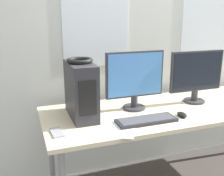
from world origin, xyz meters
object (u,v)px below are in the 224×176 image
Objects in this scene: pc_tower at (81,90)px; mouse at (182,115)px; monitor_main at (135,78)px; cell_phone at (57,132)px; headphones at (80,60)px; monitor_right_near at (196,75)px; keyboard at (146,120)px.

pc_tower is 0.73m from mouse.
monitor_main is at bearing 2.56° from pc_tower.
headphones is at bearing 42.05° from cell_phone.
monitor_right_near is 3.19× the size of cell_phone.
headphones is 0.60m from keyboard.
cell_phone is (-0.21, -0.22, -0.39)m from headphones.
monitor_right_near is at bearing 40.75° from mouse.
headphones is 0.38× the size of monitor_right_near.
monitor_main is at bearing 2.44° from headphones.
cell_phone is at bearing -133.09° from pc_tower.
monitor_right_near is (0.53, -0.02, -0.01)m from monitor_main.
headphones is at bearing 179.75° from monitor_right_near.
monitor_main reaches higher than keyboard.
monitor_right_near is (0.95, -0.00, -0.17)m from headphones.
cell_phone is (-1.15, -0.22, -0.22)m from monitor_right_near.
headphones reaches higher than mouse.
mouse is at bearing -20.61° from pc_tower.
cell_phone is at bearing -169.32° from monitor_right_near.
monitor_main is (0.42, 0.02, 0.05)m from pc_tower.
monitor_main is 0.96× the size of monitor_right_near.
mouse is at bearing -139.25° from monitor_right_near.
monitor_right_near is 5.02× the size of mouse.
monitor_main is 0.53m from monitor_right_near.
headphones is 1.89× the size of mouse.
monitor_main is 0.71m from cell_phone.
monitor_main is 0.43m from mouse.
monitor_right_near is at bearing 23.38° from keyboard.
mouse is at bearing -20.67° from headphones.
monitor_main reaches higher than monitor_right_near.
mouse is at bearing -0.47° from keyboard.
mouse is at bearing -47.34° from monitor_main.
pc_tower is 0.95× the size of keyboard.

